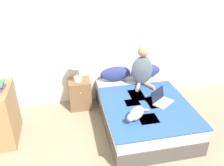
# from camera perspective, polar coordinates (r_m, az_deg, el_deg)

# --- Properties ---
(wall_back) EXTENTS (5.75, 0.05, 2.55)m
(wall_back) POSITION_cam_1_polar(r_m,az_deg,el_deg) (4.70, 3.11, 10.63)
(wall_back) COLOR white
(wall_back) RESTS_ON ground_plane
(bed) EXTENTS (1.44, 1.96, 0.50)m
(bed) POSITION_cam_1_polar(r_m,az_deg,el_deg) (4.27, 7.45, -6.95)
(bed) COLOR #4C4742
(bed) RESTS_ON ground_plane
(pillow_near) EXTENTS (0.60, 0.23, 0.28)m
(pillow_near) POSITION_cam_1_polar(r_m,az_deg,el_deg) (4.69, 0.82, 2.25)
(pillow_near) COLOR navy
(pillow_near) RESTS_ON bed
(pillow_far) EXTENTS (0.60, 0.23, 0.28)m
(pillow_far) POSITION_cam_1_polar(r_m,az_deg,el_deg) (4.85, 8.11, 2.90)
(pillow_far) COLOR navy
(pillow_far) RESTS_ON bed
(person_sitting) EXTENTS (0.40, 0.39, 0.78)m
(person_sitting) POSITION_cam_1_polar(r_m,az_deg,el_deg) (4.47, 7.31, 3.46)
(person_sitting) COLOR slate
(person_sitting) RESTS_ON bed
(cat_tabby) EXTENTS (0.45, 0.39, 0.18)m
(cat_tabby) POSITION_cam_1_polar(r_m,az_deg,el_deg) (3.62, 5.80, -7.32)
(cat_tabby) COLOR #A8A399
(cat_tabby) RESTS_ON bed
(laptop_open) EXTENTS (0.43, 0.42, 0.22)m
(laptop_open) POSITION_cam_1_polar(r_m,az_deg,el_deg) (4.09, 11.81, -4.00)
(laptop_open) COLOR #B7B7BC
(laptop_open) RESTS_ON bed
(nightstand) EXTENTS (0.42, 0.40, 0.59)m
(nightstand) POSITION_cam_1_polar(r_m,az_deg,el_deg) (4.71, -7.71, -2.60)
(nightstand) COLOR brown
(nightstand) RESTS_ON ground_plane
(table_lamp) EXTENTS (0.33, 0.33, 0.53)m
(table_lamp) POSITION_cam_1_polar(r_m,az_deg,el_deg) (4.41, -8.53, 4.96)
(table_lamp) COLOR beige
(table_lamp) RESTS_ON nightstand
(bookshelf) EXTENTS (0.29, 0.73, 0.92)m
(bookshelf) POSITION_cam_1_polar(r_m,az_deg,el_deg) (4.16, -24.30, -6.92)
(bookshelf) COLOR #99754C
(bookshelf) RESTS_ON ground_plane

